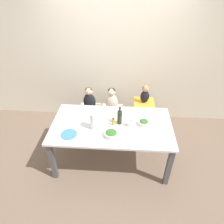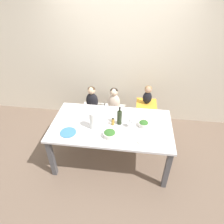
{
  "view_description": "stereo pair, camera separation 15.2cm",
  "coord_description": "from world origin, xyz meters",
  "views": [
    {
      "loc": [
        0.16,
        -2.34,
        2.68
      ],
      "look_at": [
        0.0,
        0.07,
        0.93
      ],
      "focal_mm": 32.0,
      "sensor_mm": 36.0,
      "label": 1
    },
    {
      "loc": [
        0.31,
        -2.32,
        2.68
      ],
      "look_at": [
        0.0,
        0.07,
        0.93
      ],
      "focal_mm": 32.0,
      "sensor_mm": 36.0,
      "label": 2
    }
  ],
  "objects": [
    {
      "name": "chair_far_left",
      "position": [
        -0.47,
        0.77,
        0.41
      ],
      "size": [
        0.43,
        0.43,
        0.48
      ],
      "color": "silver",
      "rests_on": "ground_plane"
    },
    {
      "name": "dinner_plate_back_left",
      "position": [
        -0.43,
        0.28,
        0.76
      ],
      "size": [
        0.23,
        0.23,
        0.01
      ],
      "color": "silver",
      "rests_on": "dining_table"
    },
    {
      "name": "dinner_plate_front_left",
      "position": [
        -0.59,
        -0.27,
        0.76
      ],
      "size": [
        0.23,
        0.23,
        0.01
      ],
      "color": "teal",
      "rests_on": "dining_table"
    },
    {
      "name": "person_baby_right",
      "position": [
        0.54,
        0.77,
        0.88
      ],
      "size": [
        0.16,
        0.13,
        0.35
      ],
      "color": "black",
      "rests_on": "chair_right_highchair"
    },
    {
      "name": "wall_back",
      "position": [
        0.0,
        1.31,
        1.35
      ],
      "size": [
        10.0,
        0.06,
        2.7
      ],
      "color": "beige",
      "rests_on": "ground_plane"
    },
    {
      "name": "ground_plane",
      "position": [
        0.0,
        0.0,
        0.0
      ],
      "size": [
        14.0,
        14.0,
        0.0
      ],
      "primitive_type": "plane",
      "color": "#705B4C"
    },
    {
      "name": "condiment_bottle_hot_sauce",
      "position": [
        0.02,
        -0.0,
        0.82
      ],
      "size": [
        0.05,
        0.05,
        0.13
      ],
      "color": "#BC8E33",
      "rests_on": "dining_table"
    },
    {
      "name": "person_child_center",
      "position": [
        -0.05,
        0.77,
        0.71
      ],
      "size": [
        0.23,
        0.15,
        0.47
      ],
      "color": "beige",
      "rests_on": "chair_far_center"
    },
    {
      "name": "paper_towel_roll",
      "position": [
        -0.25,
        -0.1,
        0.89
      ],
      "size": [
        0.12,
        0.12,
        0.27
      ],
      "color": "white",
      "rests_on": "dining_table"
    },
    {
      "name": "salad_bowl_small",
      "position": [
        0.48,
        0.02,
        0.8
      ],
      "size": [
        0.15,
        0.15,
        0.09
      ],
      "color": "silver",
      "rests_on": "dining_table"
    },
    {
      "name": "dining_table",
      "position": [
        0.0,
        0.0,
        0.67
      ],
      "size": [
        1.82,
        0.98,
        0.75
      ],
      "color": "silver",
      "rests_on": "ground_plane"
    },
    {
      "name": "wine_glass_near",
      "position": [
        0.3,
        -0.03,
        0.88
      ],
      "size": [
        0.08,
        0.08,
        0.17
      ],
      "color": "white",
      "rests_on": "dining_table"
    },
    {
      "name": "dinner_plate_front_right",
      "position": [
        0.51,
        -0.28,
        0.76
      ],
      "size": [
        0.23,
        0.23,
        0.01
      ],
      "color": "silver",
      "rests_on": "dining_table"
    },
    {
      "name": "chair_right_highchair",
      "position": [
        0.54,
        0.77,
        0.55
      ],
      "size": [
        0.37,
        0.37,
        0.68
      ],
      "color": "silver",
      "rests_on": "ground_plane"
    },
    {
      "name": "wine_bottle",
      "position": [
        0.12,
        0.04,
        0.87
      ],
      "size": [
        0.07,
        0.07,
        0.3
      ],
      "color": "#232D19",
      "rests_on": "dining_table"
    },
    {
      "name": "person_child_left",
      "position": [
        -0.47,
        0.77,
        0.71
      ],
      "size": [
        0.23,
        0.15,
        0.47
      ],
      "color": "black",
      "rests_on": "chair_far_left"
    },
    {
      "name": "dinner_plate_back_right",
      "position": [
        0.54,
        0.28,
        0.76
      ],
      "size": [
        0.23,
        0.23,
        0.01
      ],
      "color": "silver",
      "rests_on": "dining_table"
    },
    {
      "name": "salad_bowl_large",
      "position": [
        0.01,
        -0.26,
        0.8
      ],
      "size": [
        0.19,
        0.19,
        0.09
      ],
      "color": "silver",
      "rests_on": "dining_table"
    },
    {
      "name": "chair_far_center",
      "position": [
        -0.05,
        0.77,
        0.41
      ],
      "size": [
        0.43,
        0.43,
        0.48
      ],
      "color": "silver",
      "rests_on": "ground_plane"
    }
  ]
}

